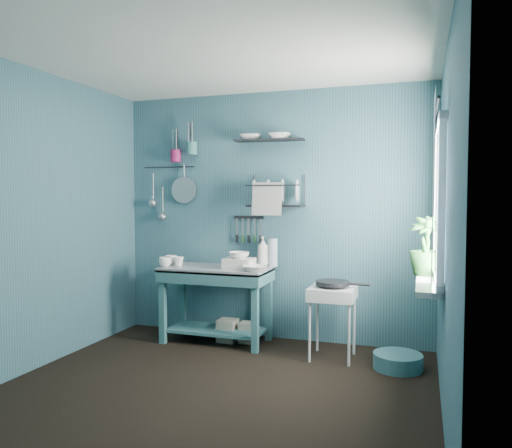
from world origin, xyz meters
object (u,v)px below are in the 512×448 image
(frying_pan, at_px, (333,283))
(colander, at_px, (184,190))
(mug_mid, at_px, (179,261))
(water_bottle, at_px, (273,252))
(wash_tub, at_px, (239,263))
(floor_basin, at_px, (398,361))
(mug_left, at_px, (165,262))
(storage_tin_large, at_px, (228,330))
(work_counter, at_px, (216,304))
(dish_rack, at_px, (276,191))
(mug_right, at_px, (171,260))
(storage_tin_small, at_px, (247,332))
(utensil_cup_magenta, at_px, (176,156))
(hotplate_stand, at_px, (332,323))
(utensil_cup_teal, at_px, (192,148))
(potted_plant, at_px, (426,246))

(frying_pan, bearing_deg, colander, 165.74)
(mug_mid, xyz_separation_m, water_bottle, (0.90, 0.28, 0.09))
(wash_tub, bearing_deg, floor_basin, -8.73)
(mug_left, height_order, storage_tin_large, mug_left)
(mug_mid, distance_m, wash_tub, 0.63)
(mug_left, distance_m, mug_mid, 0.14)
(work_counter, height_order, frying_pan, work_counter)
(dish_rack, bearing_deg, frying_pan, -21.03)
(mug_right, bearing_deg, floor_basin, -6.35)
(work_counter, bearing_deg, colander, 156.62)
(storage_tin_small, xyz_separation_m, floor_basin, (1.45, -0.33, -0.04))
(wash_tub, relative_size, dish_rack, 0.51)
(water_bottle, bearing_deg, floor_basin, -20.91)
(mug_left, relative_size, mug_mid, 1.23)
(work_counter, xyz_separation_m, wash_tub, (0.25, -0.02, 0.42))
(wash_tub, bearing_deg, water_bottle, 41.63)
(dish_rack, height_order, utensil_cup_magenta, utensil_cup_magenta)
(work_counter, xyz_separation_m, storage_tin_small, (0.30, 0.08, -0.27))
(dish_rack, relative_size, floor_basin, 1.35)
(utensil_cup_magenta, height_order, colander, utensil_cup_magenta)
(utensil_cup_magenta, bearing_deg, mug_mid, -59.11)
(hotplate_stand, bearing_deg, floor_basin, -20.35)
(mug_right, relative_size, floor_basin, 0.30)
(mug_mid, bearing_deg, hotplate_stand, -3.03)
(mug_right, height_order, dish_rack, dish_rack)
(mug_mid, relative_size, mug_right, 0.81)
(mug_right, bearing_deg, mug_mid, -26.57)
(mug_left, distance_m, water_bottle, 1.07)
(frying_pan, bearing_deg, utensil_cup_teal, 165.77)
(colander, bearing_deg, storage_tin_large, -21.50)
(work_counter, height_order, water_bottle, water_bottle)
(mug_right, relative_size, potted_plant, 0.27)
(wash_tub, bearing_deg, hotplate_stand, -7.49)
(work_counter, distance_m, water_bottle, 0.76)
(utensil_cup_magenta, distance_m, storage_tin_small, 1.99)
(work_counter, distance_m, floor_basin, 1.80)
(dish_rack, bearing_deg, mug_left, -152.93)
(utensil_cup_teal, bearing_deg, utensil_cup_magenta, 180.00)
(wash_tub, relative_size, utensil_cup_teal, 2.15)
(work_counter, xyz_separation_m, water_bottle, (0.52, 0.22, 0.51))
(work_counter, bearing_deg, floor_basin, -1.58)
(water_bottle, distance_m, utensil_cup_teal, 1.39)
(colander, xyz_separation_m, storage_tin_large, (0.59, -0.23, -1.41))
(colander, xyz_separation_m, potted_plant, (2.45, -0.71, -0.46))
(hotplate_stand, xyz_separation_m, utensil_cup_teal, (-1.56, 0.40, 1.63))
(mug_mid, xyz_separation_m, hotplate_stand, (1.56, -0.08, -0.48))
(mug_right, xyz_separation_m, potted_plant, (2.46, -0.43, 0.26))
(frying_pan, xyz_separation_m, potted_plant, (0.78, -0.28, 0.38))
(work_counter, relative_size, hotplate_stand, 1.65)
(mug_right, relative_size, dish_rack, 0.22)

